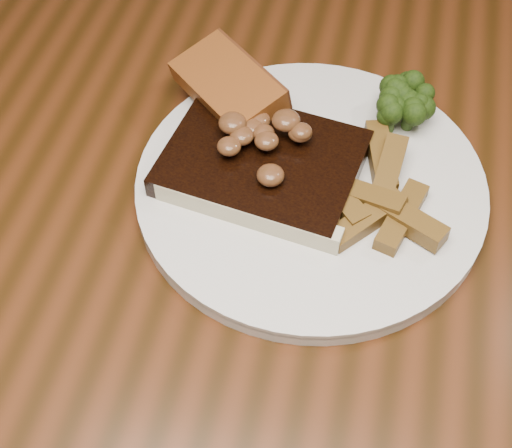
{
  "coord_description": "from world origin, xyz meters",
  "views": [
    {
      "loc": [
        0.06,
        -0.35,
        1.25
      ],
      "look_at": [
        -0.02,
        -0.01,
        0.78
      ],
      "focal_mm": 50.0,
      "sensor_mm": 36.0,
      "label": 1
    }
  ],
  "objects_px": {
    "steak": "(262,164)",
    "dining_table": "(273,296)",
    "plate": "(310,187)",
    "garlic_bread": "(229,101)",
    "chair_far": "(456,35)",
    "potato_wedges": "(385,193)"
  },
  "relations": [
    {
      "from": "plate",
      "to": "garlic_bread",
      "type": "bearing_deg",
      "value": 142.32
    },
    {
      "from": "plate",
      "to": "steak",
      "type": "bearing_deg",
      "value": 179.12
    },
    {
      "from": "chair_far",
      "to": "garlic_bread",
      "type": "xyz_separation_m",
      "value": [
        -0.25,
        -0.52,
        0.28
      ]
    },
    {
      "from": "chair_far",
      "to": "garlic_bread",
      "type": "relative_size",
      "value": 8.26
    },
    {
      "from": "chair_far",
      "to": "plate",
      "type": "relative_size",
      "value": 2.9
    },
    {
      "from": "dining_table",
      "to": "steak",
      "type": "height_order",
      "value": "steak"
    },
    {
      "from": "dining_table",
      "to": "potato_wedges",
      "type": "xyz_separation_m",
      "value": [
        0.08,
        0.05,
        0.12
      ]
    },
    {
      "from": "plate",
      "to": "steak",
      "type": "distance_m",
      "value": 0.05
    },
    {
      "from": "plate",
      "to": "potato_wedges",
      "type": "relative_size",
      "value": 3.2
    },
    {
      "from": "chair_far",
      "to": "potato_wedges",
      "type": "height_order",
      "value": "chair_far"
    },
    {
      "from": "steak",
      "to": "dining_table",
      "type": "bearing_deg",
      "value": -58.73
    },
    {
      "from": "dining_table",
      "to": "steak",
      "type": "xyz_separation_m",
      "value": [
        -0.03,
        0.06,
        0.12
      ]
    },
    {
      "from": "chair_far",
      "to": "plate",
      "type": "height_order",
      "value": "chair_far"
    },
    {
      "from": "chair_far",
      "to": "steak",
      "type": "height_order",
      "value": "chair_far"
    },
    {
      "from": "plate",
      "to": "garlic_bread",
      "type": "xyz_separation_m",
      "value": [
        -0.09,
        0.07,
        0.02
      ]
    },
    {
      "from": "plate",
      "to": "garlic_bread",
      "type": "distance_m",
      "value": 0.12
    },
    {
      "from": "plate",
      "to": "dining_table",
      "type": "bearing_deg",
      "value": -107.62
    },
    {
      "from": "dining_table",
      "to": "potato_wedges",
      "type": "bearing_deg",
      "value": 31.72
    },
    {
      "from": "potato_wedges",
      "to": "garlic_bread",
      "type": "bearing_deg",
      "value": 153.3
    },
    {
      "from": "chair_far",
      "to": "garlic_bread",
      "type": "height_order",
      "value": "chair_far"
    },
    {
      "from": "steak",
      "to": "potato_wedges",
      "type": "relative_size",
      "value": 1.72
    },
    {
      "from": "steak",
      "to": "garlic_bread",
      "type": "bearing_deg",
      "value": 132.62
    }
  ]
}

